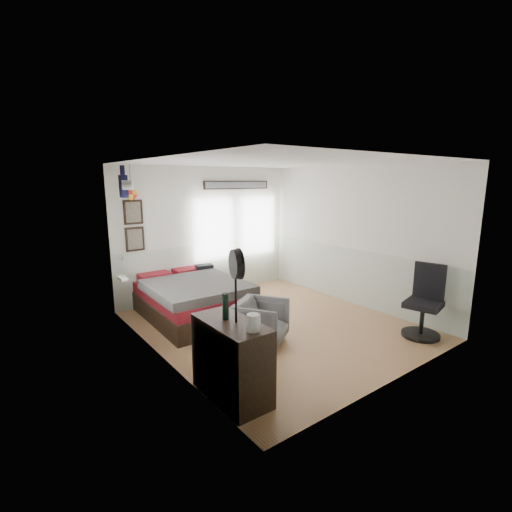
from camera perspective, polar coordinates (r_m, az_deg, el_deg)
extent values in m
cube|color=#A37143|center=(6.43, 2.90, -10.60)|extent=(4.00, 4.50, 0.01)
cube|color=silver|center=(7.89, -7.52, 3.68)|extent=(4.00, 0.02, 2.70)
cube|color=silver|center=(4.60, 21.33, -2.74)|extent=(4.00, 0.02, 2.70)
cube|color=silver|center=(5.03, -14.74, -1.13)|extent=(0.02, 4.50, 2.70)
cube|color=silver|center=(7.48, 14.90, 2.96)|extent=(0.02, 4.50, 2.70)
cube|color=white|center=(5.96, 3.18, 14.23)|extent=(4.00, 4.50, 0.02)
cube|color=beige|center=(8.03, -7.34, -1.98)|extent=(4.00, 0.01, 1.10)
cube|color=beige|center=(5.26, -14.20, -9.64)|extent=(0.01, 4.50, 1.10)
cube|color=beige|center=(7.63, 14.55, -3.00)|extent=(0.01, 4.50, 1.10)
cube|color=silver|center=(5.53, -16.58, 0.96)|extent=(0.03, 2.20, 1.35)
cube|color=silver|center=(7.92, -6.44, 4.11)|extent=(0.95, 0.03, 1.30)
cube|color=silver|center=(8.56, 0.22, 4.74)|extent=(0.95, 0.03, 1.30)
cube|color=black|center=(7.23, -18.14, 2.48)|extent=(0.35, 0.03, 0.45)
cube|color=black|center=(7.17, -18.39, 6.43)|extent=(0.35, 0.03, 0.45)
cube|color=#7F7259|center=(7.22, -18.10, 2.47)|extent=(0.27, 0.01, 0.37)
cube|color=#7F7259|center=(7.16, -18.35, 6.42)|extent=(0.27, 0.01, 0.37)
cube|color=black|center=(8.18, -2.92, 10.87)|extent=(1.65, 0.03, 0.18)
cube|color=gray|center=(8.17, -2.86, 10.87)|extent=(1.58, 0.01, 0.13)
cube|color=white|center=(6.01, -19.17, 10.26)|extent=(0.02, 0.48, 0.14)
sphere|color=red|center=(6.87, -18.65, 8.97)|extent=(0.20, 0.20, 0.20)
cube|color=black|center=(6.84, -9.84, -7.81)|extent=(1.55, 2.18, 0.34)
cube|color=maroon|center=(6.76, -9.92, -5.67)|extent=(1.51, 2.14, 0.19)
cube|color=#4B4B4A|center=(6.51, -9.02, -4.74)|extent=(1.60, 1.63, 0.15)
cube|color=maroon|center=(7.33, -15.49, -3.16)|extent=(0.60, 0.38, 0.15)
cube|color=maroon|center=(7.60, -10.54, -2.40)|extent=(0.60, 0.38, 0.15)
cube|color=black|center=(4.33, -3.78, -15.59)|extent=(0.48, 1.00, 0.90)
imported|color=#545454|center=(5.68, 0.85, -10.06)|extent=(0.98, 0.99, 0.66)
cube|color=black|center=(7.66, -7.88, -4.78)|extent=(0.63, 0.54, 0.55)
cylinder|color=black|center=(6.53, 23.97, -11.00)|extent=(0.57, 0.57, 0.06)
cylinder|color=black|center=(6.44, 24.16, -8.95)|extent=(0.07, 0.07, 0.44)
cube|color=black|center=(6.36, 24.35, -6.80)|extent=(0.61, 0.61, 0.09)
cube|color=black|center=(6.48, 25.12, -3.49)|extent=(0.17, 0.47, 0.57)
cylinder|color=silver|center=(3.86, -0.42, -10.22)|extent=(0.14, 0.14, 0.18)
cube|color=silver|center=(3.91, 0.56, -9.83)|extent=(0.02, 0.02, 0.11)
cylinder|color=black|center=(4.16, -4.71, -7.74)|extent=(0.08, 0.08, 0.30)
cylinder|color=black|center=(4.01, -3.13, -5.95)|extent=(0.03, 0.03, 0.63)
cylinder|color=black|center=(3.93, -3.18, -1.25)|extent=(0.15, 0.32, 0.32)
cylinder|color=black|center=(3.95, -2.68, -1.17)|extent=(0.11, 0.33, 0.34)
cube|color=black|center=(7.56, -7.96, -2.06)|extent=(0.37, 0.28, 0.20)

